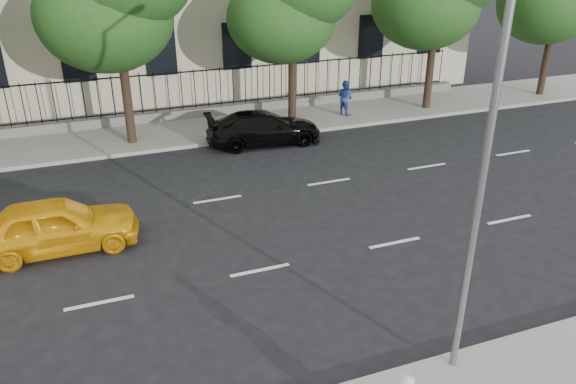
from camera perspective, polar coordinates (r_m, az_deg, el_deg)
name	(u,v)px	position (r m, az deg, el deg)	size (l,w,h in m)	color
ground	(295,328)	(12.81, 0.69, -13.69)	(120.00, 120.00, 0.00)	black
far_sidewalk	(178,132)	(24.88, -11.13, 6.01)	(60.00, 4.00, 0.15)	gray
lane_markings	(236,231)	(16.57, -5.28, -3.93)	(49.60, 4.62, 0.01)	silver
iron_fence	(170,108)	(26.31, -11.91, 8.31)	(30.00, 0.50, 2.20)	slate
street_light	(470,116)	(10.13, 18.04, 7.37)	(0.25, 3.32, 8.05)	slate
yellow_taxi	(56,225)	(16.52, -22.55, -3.13)	(1.75, 4.35, 1.48)	#F6AA0F
black_sedan	(264,128)	(23.06, -2.47, 6.53)	(1.90, 4.68, 1.36)	black
pedestrian_far	(345,97)	(26.50, 5.81, 9.53)	(0.78, 0.61, 1.61)	navy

